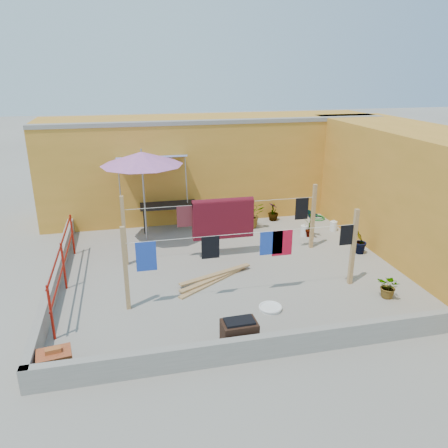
{
  "coord_description": "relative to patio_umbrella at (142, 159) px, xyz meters",
  "views": [
    {
      "loc": [
        -2.34,
        -9.55,
        4.7
      ],
      "look_at": [
        -0.09,
        0.3,
        1.07
      ],
      "focal_mm": 35.0,
      "sensor_mm": 36.0,
      "label": 1
    }
  ],
  "objects": [
    {
      "name": "lumber_pile",
      "position": [
        1.37,
        -2.78,
        -2.34
      ],
      "size": [
        1.91,
        1.26,
        0.13
      ],
      "color": "tan",
      "rests_on": "ground"
    },
    {
      "name": "parapet_front",
      "position": [
        1.91,
        -5.78,
        -2.18
      ],
      "size": [
        8.3,
        0.16,
        0.44
      ],
      "primitive_type": "cube",
      "color": "gray",
      "rests_on": "ground"
    },
    {
      "name": "brazier",
      "position": [
        1.3,
        -5.4,
        -2.13
      ],
      "size": [
        0.63,
        0.43,
        0.56
      ],
      "color": "black",
      "rests_on": "ground"
    },
    {
      "name": "water_jug_a",
      "position": [
        5.61,
        -0.32,
        -2.25
      ],
      "size": [
        0.22,
        0.22,
        0.34
      ],
      "color": "white",
      "rests_on": "ground"
    },
    {
      "name": "ground",
      "position": [
        1.91,
        -2.2,
        -2.4
      ],
      "size": [
        80.0,
        80.0,
        0.0
      ],
      "primitive_type": "plane",
      "color": "#9E998E",
      "rests_on": "ground"
    },
    {
      "name": "patio_umbrella",
      "position": [
        0.0,
        0.0,
        0.0
      ],
      "size": [
        2.76,
        2.76,
        2.67
      ],
      "color": "gray",
      "rests_on": "ground"
    },
    {
      "name": "water_jug_b",
      "position": [
        4.58,
        -0.52,
        -2.24
      ],
      "size": [
        0.23,
        0.23,
        0.36
      ],
      "color": "white",
      "rests_on": "ground"
    },
    {
      "name": "wall_back",
      "position": [
        2.41,
        2.49,
        -0.79
      ],
      "size": [
        11.0,
        3.27,
        3.21
      ],
      "color": "orange",
      "rests_on": "ground"
    },
    {
      "name": "plant_back_b",
      "position": [
        4.13,
        1.0,
        -2.1
      ],
      "size": [
        0.42,
        0.42,
        0.59
      ],
      "primitive_type": "imported",
      "rotation": [
        0.0,
        0.0,
        1.91
      ],
      "color": "#1F5D1A",
      "rests_on": "ground"
    },
    {
      "name": "white_basin",
      "position": [
        2.25,
        -4.3,
        -2.35
      ],
      "size": [
        0.49,
        0.49,
        0.08
      ],
      "color": "white",
      "rests_on": "ground"
    },
    {
      "name": "green_hose",
      "position": [
        5.61,
        0.83,
        -2.36
      ],
      "size": [
        0.51,
        0.51,
        0.07
      ],
      "color": "#176A24",
      "rests_on": "ground"
    },
    {
      "name": "plant_right_c",
      "position": [
        4.9,
        -4.39,
        -2.13
      ],
      "size": [
        0.62,
        0.63,
        0.54
      ],
      "primitive_type": "imported",
      "rotation": [
        0.0,
        0.0,
        5.33
      ],
      "color": "#1F5D1A",
      "rests_on": "ground"
    },
    {
      "name": "wall_right",
      "position": [
        7.11,
        -2.2,
        -0.8
      ],
      "size": [
        2.4,
        9.0,
        3.2
      ],
      "primitive_type": "cube",
      "color": "orange",
      "rests_on": "ground"
    },
    {
      "name": "plant_back_a",
      "position": [
        3.26,
        0.53,
        -1.98
      ],
      "size": [
        0.79,
        0.7,
        0.83
      ],
      "primitive_type": "imported",
      "rotation": [
        0.0,
        0.0,
        -0.08
      ],
      "color": "#1F5D1A",
      "rests_on": "ground"
    },
    {
      "name": "parapet_left",
      "position": [
        -2.17,
        -2.2,
        -2.18
      ],
      "size": [
        0.16,
        7.3,
        0.44
      ],
      "primitive_type": "cube",
      "color": "gray",
      "rests_on": "ground"
    },
    {
      "name": "plant_right_b",
      "position": [
        5.49,
        -2.09,
        -2.04
      ],
      "size": [
        0.51,
        0.5,
        0.72
      ],
      "primitive_type": "imported",
      "rotation": [
        0.0,
        0.0,
        3.86
      ],
      "color": "#1F5D1A",
      "rests_on": "ground"
    },
    {
      "name": "plant_right_a",
      "position": [
        4.7,
        -0.61,
        -1.96
      ],
      "size": [
        0.54,
        0.54,
        0.87
      ],
      "primitive_type": "imported",
      "rotation": [
        0.0,
        0.0,
        2.36
      ],
      "color": "#1F5D1A",
      "rests_on": "ground"
    },
    {
      "name": "outdoor_table",
      "position": [
        0.75,
        1.0,
        -1.68
      ],
      "size": [
        1.73,
        0.91,
        0.8
      ],
      "color": "black",
      "rests_on": "ground"
    },
    {
      "name": "brick_stack",
      "position": [
        -1.79,
        -5.4,
        -2.2
      ],
      "size": [
        0.59,
        0.47,
        0.47
      ],
      "color": "#A95627",
      "rests_on": "ground"
    },
    {
      "name": "clothesline_rig",
      "position": [
        1.92,
        -1.66,
        -1.39
      ],
      "size": [
        5.09,
        2.35,
        1.8
      ],
      "color": "tan",
      "rests_on": "ground"
    },
    {
      "name": "red_railing",
      "position": [
        -1.94,
        -2.4,
        -1.68
      ],
      "size": [
        0.05,
        4.2,
        1.1
      ],
      "color": "#A11A10",
      "rests_on": "ground"
    }
  ]
}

